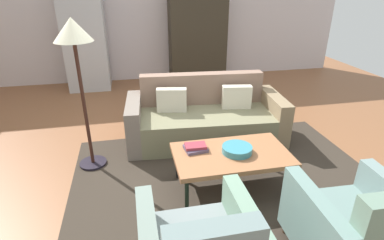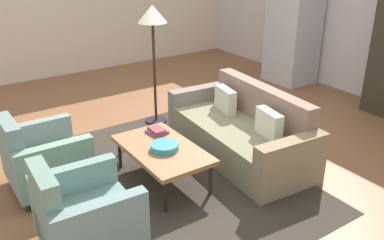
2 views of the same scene
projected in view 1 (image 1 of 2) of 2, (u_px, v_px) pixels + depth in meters
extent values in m
plane|color=brown|center=(186.00, 156.00, 3.91)|extent=(10.26, 10.26, 0.00)
cube|color=silver|center=(154.00, 14.00, 6.52)|extent=(8.55, 0.12, 2.80)
cube|color=#352D24|center=(228.00, 183.00, 3.39)|extent=(3.40, 2.60, 0.01)
cube|color=#767456|center=(205.00, 126.00, 4.23)|extent=(1.80, 1.03, 0.42)
cube|color=#896B5A|center=(201.00, 102.00, 4.47)|extent=(1.75, 0.31, 0.86)
cube|color=#897355|center=(273.00, 116.00, 4.31)|extent=(0.25, 0.91, 0.62)
cube|color=slate|center=(135.00, 123.00, 4.08)|extent=(0.25, 0.91, 0.62)
cube|color=beige|center=(237.00, 97.00, 4.22)|extent=(0.41, 0.18, 0.32)
cube|color=beige|center=(172.00, 100.00, 4.12)|extent=(0.42, 0.19, 0.32)
cylinder|color=black|center=(177.00, 163.00, 3.42)|extent=(0.04, 0.04, 0.37)
cylinder|color=black|center=(266.00, 153.00, 3.61)|extent=(0.04, 0.04, 0.37)
cylinder|color=black|center=(187.00, 195.00, 2.92)|extent=(0.04, 0.04, 0.37)
cylinder|color=black|center=(289.00, 181.00, 3.12)|extent=(0.04, 0.04, 0.37)
cube|color=#A06641|center=(231.00, 155.00, 3.18)|extent=(1.20, 0.70, 0.05)
cylinder|color=black|center=(229.00, 239.00, 2.60)|extent=(0.05, 0.05, 0.10)
cube|color=gray|center=(246.00, 240.00, 2.16)|extent=(0.12, 0.80, 0.56)
cylinder|color=#3A2518|center=(286.00, 228.00, 2.71)|extent=(0.05, 0.05, 0.10)
cylinder|color=#322B18|center=(355.00, 219.00, 2.81)|extent=(0.05, 0.05, 0.10)
cube|color=slate|center=(349.00, 235.00, 2.37)|extent=(0.59, 0.82, 0.30)
cube|color=slate|center=(312.00, 227.00, 2.27)|extent=(0.15, 0.80, 0.56)
cylinder|color=teal|center=(237.00, 149.00, 3.16)|extent=(0.31, 0.31, 0.07)
cube|color=#584A64|center=(195.00, 149.00, 3.22)|extent=(0.25, 0.22, 0.03)
cube|color=#94313F|center=(195.00, 146.00, 3.20)|extent=(0.22, 0.15, 0.03)
cube|color=#332D21|center=(197.00, 39.00, 6.59)|extent=(1.20, 0.50, 1.80)
cube|color=black|center=(182.00, 37.00, 6.76)|extent=(0.56, 0.01, 1.51)
cube|color=black|center=(208.00, 36.00, 6.87)|extent=(0.56, 0.01, 1.51)
cube|color=#B7BABF|center=(86.00, 43.00, 6.06)|extent=(0.80, 0.70, 1.85)
cylinder|color=#99999E|center=(90.00, 35.00, 6.36)|extent=(0.02, 0.02, 0.70)
cylinder|color=black|center=(93.00, 163.00, 3.74)|extent=(0.32, 0.32, 0.03)
cylinder|color=#371E17|center=(84.00, 107.00, 3.43)|extent=(0.04, 0.04, 1.45)
cone|color=#ECE7C4|center=(72.00, 29.00, 3.08)|extent=(0.40, 0.40, 0.24)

